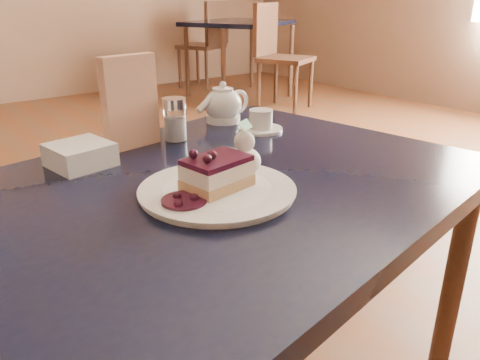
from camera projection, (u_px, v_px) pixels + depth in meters
main_table at (201, 223)px, 0.94m from camera, size 1.31×0.98×0.75m
dessert_plate at (217, 191)px, 0.87m from camera, size 0.29×0.29×0.01m
cheesecake_slice at (217, 173)px, 0.86m from camera, size 0.13×0.10×0.06m
whipped_cream at (244, 161)px, 0.92m from camera, size 0.07×0.07×0.06m
berry_sauce at (184, 201)px, 0.81m from camera, size 0.08×0.08×0.01m
tea_set at (230, 109)px, 1.33m from camera, size 0.19×0.25×0.11m
menu_card at (130, 102)px, 1.10m from camera, size 0.14×0.05×0.22m
sugar_shaker at (175, 119)px, 1.17m from camera, size 0.06×0.06×0.11m
napkin_stack at (80, 155)px, 1.01m from camera, size 0.14×0.14×0.05m
bg_table_far_right at (239, 90)px, 5.31m from camera, size 1.35×1.99×1.32m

